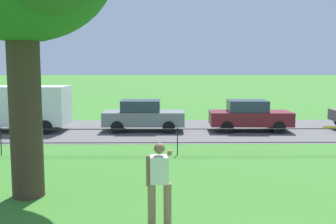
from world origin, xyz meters
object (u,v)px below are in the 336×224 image
at_px(person_thrower, 159,181).
at_px(car_grey_left, 143,115).
at_px(panel_van_far_left, 17,106).
at_px(car_maroon_far_right, 249,115).
at_px(frisbee, 331,127).

bearing_deg(person_thrower, car_grey_left, 94.40).
relative_size(panel_van_far_left, car_grey_left, 1.26).
distance_m(panel_van_far_left, car_maroon_far_right, 11.56).
distance_m(panel_van_far_left, car_grey_left, 6.26).
distance_m(person_thrower, car_grey_left, 11.84).
xyz_separation_m(frisbee, car_maroon_far_right, (1.12, 12.02, -1.26)).
relative_size(person_thrower, car_maroon_far_right, 0.42).
relative_size(person_thrower, panel_van_far_left, 0.33).
bearing_deg(person_thrower, car_maroon_far_right, 69.45).
bearing_deg(panel_van_far_left, car_grey_left, -0.23).
relative_size(frisbee, car_maroon_far_right, 0.08).
distance_m(person_thrower, car_maroon_far_right, 12.52).
distance_m(person_thrower, panel_van_far_left, 13.83).
bearing_deg(car_maroon_far_right, car_grey_left, 179.12).
bearing_deg(panel_van_far_left, person_thrower, -58.84).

